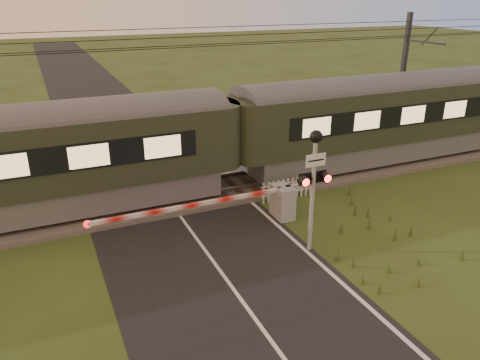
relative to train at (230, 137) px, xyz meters
name	(u,v)px	position (x,y,z in m)	size (l,w,h in m)	color
ground	(235,292)	(-2.61, -6.50, -2.11)	(160.00, 160.00, 0.00)	#2F3B16
road	(239,297)	(-2.59, -6.73, -2.10)	(6.00, 140.00, 0.03)	black
track_bed	(167,197)	(-2.61, 0.00, -2.04)	(140.00, 3.40, 0.39)	#47423D
overhead_wires	(157,41)	(-2.61, 0.00, 3.62)	(120.00, 0.62, 0.62)	black
train	(230,137)	(0.00, 0.00, 0.00)	(39.13, 2.70, 3.64)	slate
boom_gate	(273,202)	(0.22, -3.14, -1.46)	(7.52, 0.88, 1.17)	gray
crossing_signal	(314,170)	(0.29, -5.41, 0.46)	(0.95, 0.37, 3.73)	gray
picket_fence	(288,189)	(1.51, -1.89, -1.69)	(2.20, 0.07, 0.82)	silver
catenary_mast	(403,77)	(10.23, 2.22, 1.21)	(0.20, 2.45, 6.35)	#2D2D30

